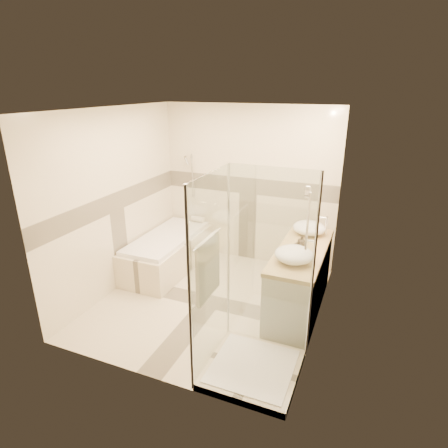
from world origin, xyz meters
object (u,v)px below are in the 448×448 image
at_px(shower_enclosure, 245,324).
at_px(vessel_sink_near, 309,228).
at_px(bathtub, 168,250).
at_px(amenity_bottle_a, 299,246).
at_px(amenity_bottle_b, 302,242).
at_px(vanity, 300,279).
at_px(vessel_sink_far, 294,255).

height_order(shower_enclosure, vessel_sink_near, shower_enclosure).
bearing_deg(vessel_sink_near, bathtub, -175.07).
bearing_deg(amenity_bottle_a, shower_enclosure, -103.50).
relative_size(vessel_sink_near, amenity_bottle_b, 2.94).
height_order(vanity, amenity_bottle_b, amenity_bottle_b).
relative_size(vessel_sink_far, amenity_bottle_a, 2.45).
height_order(vessel_sink_far, amenity_bottle_a, amenity_bottle_a).
relative_size(vessel_sink_near, amenity_bottle_a, 2.39).
relative_size(shower_enclosure, amenity_bottle_b, 13.84).
xyz_separation_m(bathtub, shower_enclosure, (1.86, -1.62, 0.20)).
xyz_separation_m(shower_enclosure, amenity_bottle_b, (0.27, 1.32, 0.42)).
xyz_separation_m(vanity, vessel_sink_far, (-0.02, -0.39, 0.51)).
bearing_deg(amenity_bottle_b, vanity, -68.06).
bearing_deg(vessel_sink_far, amenity_bottle_a, 90.00).
bearing_deg(amenity_bottle_b, shower_enclosure, -101.67).
bearing_deg(shower_enclosure, amenity_bottle_a, 76.50).
distance_m(bathtub, amenity_bottle_b, 2.24).
bearing_deg(amenity_bottle_b, vessel_sink_far, -90.00).
relative_size(bathtub, vanity, 1.05).
xyz_separation_m(vessel_sink_far, amenity_bottle_b, (0.00, 0.44, -0.02)).
xyz_separation_m(vanity, shower_enclosure, (-0.29, -1.27, 0.08)).
height_order(bathtub, shower_enclosure, shower_enclosure).
xyz_separation_m(vanity, amenity_bottle_a, (-0.02, -0.13, 0.51)).
distance_m(shower_enclosure, amenity_bottle_a, 1.25).
bearing_deg(amenity_bottle_a, vessel_sink_near, 90.00).
distance_m(bathtub, amenity_bottle_a, 2.27).
bearing_deg(amenity_bottle_b, bathtub, 171.97).
distance_m(bathtub, vessel_sink_far, 2.34).
distance_m(shower_enclosure, amenity_bottle_b, 1.41).
height_order(vessel_sink_near, amenity_bottle_b, vessel_sink_near).
height_order(vanity, shower_enclosure, shower_enclosure).
height_order(vanity, vessel_sink_far, vessel_sink_far).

